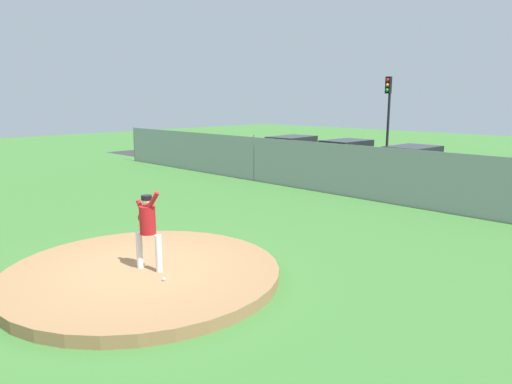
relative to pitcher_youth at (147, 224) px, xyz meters
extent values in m
plane|color=#386B2D|center=(-0.16, 5.94, -1.18)|extent=(80.00, 80.00, 0.00)
cube|color=#2B2B2D|center=(-0.16, 14.44, -1.18)|extent=(44.00, 7.00, 0.01)
cylinder|color=olive|center=(-0.16, -0.06, -1.07)|extent=(5.60, 5.60, 0.23)
cylinder|color=silver|center=(-0.22, -0.07, -0.57)|extent=(0.13, 0.13, 0.76)
cylinder|color=silver|center=(0.25, 0.07, -0.57)|extent=(0.13, 0.13, 0.76)
cylinder|color=maroon|center=(0.01, 0.00, 0.09)|extent=(0.32, 0.32, 0.57)
cylinder|color=maroon|center=(0.19, 0.00, 0.47)|extent=(0.38, 0.19, 0.48)
cylinder|color=maroon|center=(-0.17, 0.00, 0.24)|extent=(0.29, 0.17, 0.46)
ellipsoid|color=#4C2D14|center=(-0.29, 0.05, 0.07)|extent=(0.20, 0.12, 0.18)
sphere|color=tan|center=(0.01, 0.00, 0.48)|extent=(0.20, 0.20, 0.20)
cylinder|color=black|center=(0.01, 0.00, 0.55)|extent=(0.21, 0.21, 0.09)
sphere|color=white|center=(0.71, -0.14, -0.92)|extent=(0.07, 0.07, 0.07)
cube|color=gray|center=(-0.16, 9.94, -0.20)|extent=(33.22, 0.03, 1.97)
cylinder|color=slate|center=(-16.77, 9.94, -0.15)|extent=(0.07, 0.07, 2.07)
cylinder|color=slate|center=(-6.80, 9.94, -0.15)|extent=(0.07, 0.07, 2.07)
cube|color=silver|center=(-8.27, 14.29, -0.51)|extent=(2.06, 4.57, 0.71)
cube|color=black|center=(-8.27, 14.29, 0.17)|extent=(1.81, 2.55, 0.65)
cylinder|color=black|center=(-8.34, 15.67, -0.86)|extent=(1.92, 0.74, 0.64)
cylinder|color=black|center=(-8.20, 12.90, -0.86)|extent=(1.92, 0.74, 0.64)
cube|color=#B7BABF|center=(-4.63, 13.99, -0.47)|extent=(1.97, 4.17, 0.78)
cube|color=black|center=(-4.63, 13.99, 0.23)|extent=(1.72, 2.33, 0.62)
cylinder|color=black|center=(-4.55, 15.25, -0.86)|extent=(1.81, 0.75, 0.64)
cylinder|color=black|center=(-4.71, 12.73, -0.86)|extent=(1.81, 0.75, 0.64)
cube|color=#A81919|center=(-1.30, 14.01, -0.53)|extent=(2.02, 4.23, 0.67)
cube|color=black|center=(-1.30, 14.01, 0.14)|extent=(1.77, 2.37, 0.67)
cylinder|color=black|center=(-1.22, 15.29, -0.86)|extent=(1.88, 0.75, 0.64)
cylinder|color=black|center=(-1.37, 12.73, -0.86)|extent=(1.88, 0.75, 0.64)
cone|color=orange|center=(1.34, 17.26, -0.90)|extent=(0.32, 0.32, 0.55)
cube|color=black|center=(1.34, 17.26, -1.16)|extent=(0.40, 0.40, 0.03)
cylinder|color=black|center=(-5.25, 18.97, 1.23)|extent=(0.14, 0.14, 4.81)
cube|color=black|center=(-5.25, 18.79, 3.18)|extent=(0.28, 0.24, 0.90)
sphere|color=red|center=(-5.25, 18.67, 3.45)|extent=(0.18, 0.18, 0.18)
sphere|color=orange|center=(-5.25, 18.67, 3.18)|extent=(0.18, 0.18, 0.18)
sphere|color=green|center=(-5.25, 18.67, 2.91)|extent=(0.18, 0.18, 0.18)
camera|label=1|loc=(7.89, -4.98, 2.46)|focal=33.04mm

